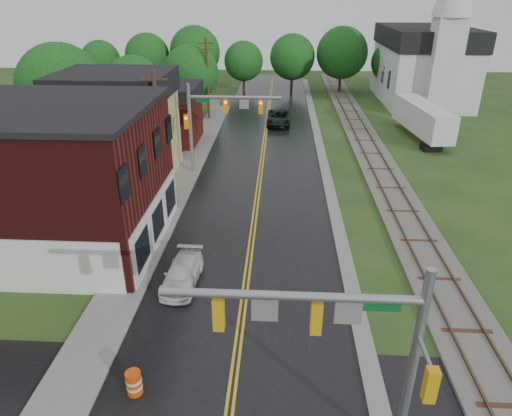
# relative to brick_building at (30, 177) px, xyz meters

# --- Properties ---
(main_road) EXTENTS (10.00, 90.00, 0.02)m
(main_road) POSITION_rel_brick_building_xyz_m (12.48, 15.00, -4.15)
(main_road) COLOR black
(main_road) RESTS_ON ground
(curb_right) EXTENTS (0.80, 70.00, 0.12)m
(curb_right) POSITION_rel_brick_building_xyz_m (17.88, 20.00, -4.15)
(curb_right) COLOR gray
(curb_right) RESTS_ON ground
(sidewalk_left) EXTENTS (2.40, 50.00, 0.12)m
(sidewalk_left) POSITION_rel_brick_building_xyz_m (6.28, 10.00, -4.15)
(sidewalk_left) COLOR gray
(sidewalk_left) RESTS_ON ground
(brick_building) EXTENTS (14.30, 10.30, 8.30)m
(brick_building) POSITION_rel_brick_building_xyz_m (0.00, 0.00, 0.00)
(brick_building) COLOR #43100E
(brick_building) RESTS_ON ground
(yellow_house) EXTENTS (8.00, 7.00, 6.40)m
(yellow_house) POSITION_rel_brick_building_xyz_m (1.48, 11.00, -0.95)
(yellow_house) COLOR tan
(yellow_house) RESTS_ON ground
(darkred_building) EXTENTS (7.00, 6.00, 4.40)m
(darkred_building) POSITION_rel_brick_building_xyz_m (2.48, 20.00, -1.95)
(darkred_building) COLOR #3F0F0C
(darkred_building) RESTS_ON ground
(church) EXTENTS (10.40, 18.40, 20.00)m
(church) POSITION_rel_brick_building_xyz_m (32.48, 38.74, 1.68)
(church) COLOR silver
(church) RESTS_ON ground
(railroad) EXTENTS (3.20, 80.00, 0.30)m
(railroad) POSITION_rel_brick_building_xyz_m (22.48, 20.00, -4.05)
(railroad) COLOR #59544C
(railroad) RESTS_ON ground
(traffic_signal_near) EXTENTS (7.34, 0.30, 7.20)m
(traffic_signal_near) POSITION_rel_brick_building_xyz_m (15.96, -13.00, 0.82)
(traffic_signal_near) COLOR gray
(traffic_signal_near) RESTS_ON ground
(traffic_signal_far) EXTENTS (7.34, 0.43, 7.20)m
(traffic_signal_far) POSITION_rel_brick_building_xyz_m (9.01, 12.00, 0.82)
(traffic_signal_far) COLOR gray
(traffic_signal_far) RESTS_ON ground
(utility_pole_b) EXTENTS (1.80, 0.28, 9.00)m
(utility_pole_b) POSITION_rel_brick_building_xyz_m (5.68, 7.00, 0.57)
(utility_pole_b) COLOR #382616
(utility_pole_b) RESTS_ON ground
(utility_pole_c) EXTENTS (1.80, 0.28, 9.00)m
(utility_pole_c) POSITION_rel_brick_building_xyz_m (5.68, 29.00, 0.57)
(utility_pole_c) COLOR #382616
(utility_pole_c) RESTS_ON ground
(tree_left_b) EXTENTS (7.60, 7.60, 9.69)m
(tree_left_b) POSITION_rel_brick_building_xyz_m (-5.36, 16.90, 1.57)
(tree_left_b) COLOR black
(tree_left_b) RESTS_ON ground
(tree_left_c) EXTENTS (6.00, 6.00, 7.65)m
(tree_left_c) POSITION_rel_brick_building_xyz_m (-1.36, 24.90, 0.36)
(tree_left_c) COLOR black
(tree_left_c) RESTS_ON ground
(tree_left_e) EXTENTS (6.40, 6.40, 8.16)m
(tree_left_e) POSITION_rel_brick_building_xyz_m (3.64, 30.90, 0.66)
(tree_left_e) COLOR black
(tree_left_e) RESTS_ON ground
(suv_dark) EXTENTS (2.53, 5.48, 1.52)m
(suv_dark) POSITION_rel_brick_building_xyz_m (13.80, 27.03, -3.39)
(suv_dark) COLOR black
(suv_dark) RESTS_ON ground
(pickup_white) EXTENTS (1.82, 4.12, 1.18)m
(pickup_white) POSITION_rel_brick_building_xyz_m (9.22, -3.87, -3.56)
(pickup_white) COLOR white
(pickup_white) RESTS_ON ground
(semi_trailer) EXTENTS (3.58, 10.80, 3.45)m
(semi_trailer) POSITION_rel_brick_building_xyz_m (28.23, 22.61, -2.07)
(semi_trailer) COLOR black
(semi_trailer) RESTS_ON ground
(construction_barrel) EXTENTS (0.62, 0.62, 1.03)m
(construction_barrel) POSITION_rel_brick_building_xyz_m (8.86, -11.00, -3.64)
(construction_barrel) COLOR #D84509
(construction_barrel) RESTS_ON ground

